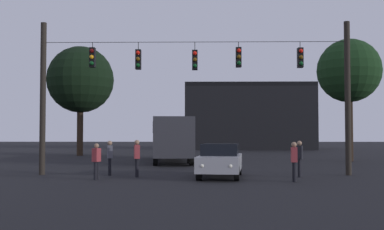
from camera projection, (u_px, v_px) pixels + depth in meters
ground_plane at (196, 164)px, 30.51m from camera, size 168.00×168.00×0.00m
overhead_signal_span at (194, 86)px, 22.68m from camera, size 14.91×0.44×7.35m
city_bus at (172, 135)px, 33.36m from camera, size 3.44×11.17×3.00m
car_near_right at (220, 160)px, 21.28m from camera, size 2.30×4.48×1.52m
pedestrian_crossing_left at (137, 156)px, 21.47m from camera, size 0.32×0.41×1.69m
pedestrian_crossing_center at (294, 159)px, 19.32m from camera, size 0.28×0.38×1.63m
pedestrian_crossing_right at (110, 156)px, 22.37m from camera, size 0.33×0.41×1.64m
pedestrian_near_bus at (300, 157)px, 21.44m from camera, size 0.35×0.42×1.65m
pedestrian_trailing at (96, 159)px, 20.27m from camera, size 0.34×0.42×1.55m
corner_building at (248, 117)px, 61.03m from camera, size 15.89×9.49×8.19m
tree_left_silhouette at (349, 71)px, 33.82m from camera, size 4.53×4.53×8.74m
tree_behind_building at (80, 80)px, 42.60m from camera, size 5.98×5.98×9.83m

